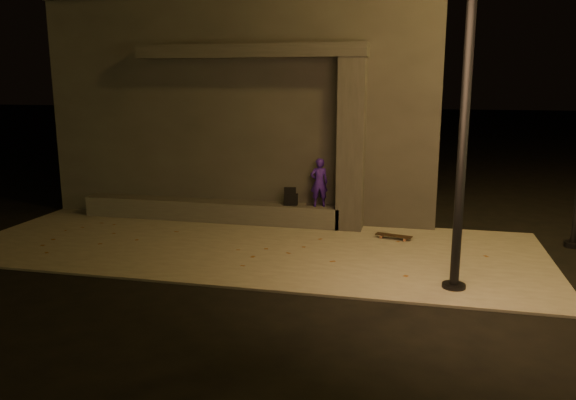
% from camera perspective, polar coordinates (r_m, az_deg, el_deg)
% --- Properties ---
extents(ground, '(120.00, 120.00, 0.00)m').
position_cam_1_polar(ground, '(9.13, -7.50, -8.34)').
color(ground, black).
rests_on(ground, ground).
extents(sidewalk, '(11.00, 4.40, 0.04)m').
position_cam_1_polar(sidewalk, '(10.92, -3.81, -4.74)').
color(sidewalk, '#6A645D').
rests_on(sidewalk, ground).
extents(building, '(9.00, 5.10, 5.22)m').
position_cam_1_polar(building, '(15.06, -2.60, 9.87)').
color(building, '#383533').
rests_on(building, ground).
extents(ledge, '(6.00, 0.55, 0.45)m').
position_cam_1_polar(ledge, '(12.94, -7.93, -1.06)').
color(ledge, '#4D4A46').
rests_on(ledge, sidewalk).
extents(column, '(0.55, 0.55, 3.60)m').
position_cam_1_polar(column, '(11.90, 6.45, 5.55)').
color(column, '#383533').
rests_on(column, sidewalk).
extents(canopy, '(5.00, 0.70, 0.28)m').
position_cam_1_polar(canopy, '(12.35, -3.84, 14.85)').
color(canopy, '#383533').
rests_on(canopy, column).
extents(skateboarder, '(0.44, 0.36, 1.06)m').
position_cam_1_polar(skateboarder, '(12.12, 3.18, 1.79)').
color(skateboarder, '#351694').
rests_on(skateboarder, ledge).
extents(backpack, '(0.31, 0.22, 0.41)m').
position_cam_1_polar(backpack, '(12.31, 0.30, 0.14)').
color(backpack, black).
rests_on(backpack, ledge).
extents(skateboard, '(0.76, 0.36, 0.08)m').
position_cam_1_polar(skateboard, '(11.52, 10.68, -3.59)').
color(skateboard, black).
rests_on(skateboard, sidewalk).
extents(street_lamp_0, '(0.36, 0.36, 7.41)m').
position_cam_1_polar(street_lamp_0, '(8.63, 18.18, 18.32)').
color(street_lamp_0, black).
rests_on(street_lamp_0, ground).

